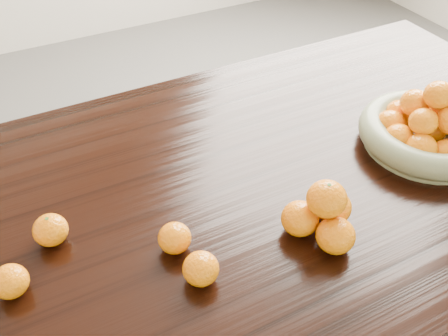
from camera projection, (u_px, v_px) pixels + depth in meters
name	position (u px, v px, depth m)	size (l,w,h in m)	color
dining_table	(227.00, 215.00, 1.19)	(2.00, 1.00, 0.75)	black
fruit_bowl	(428.00, 129.00, 1.23)	(0.34, 0.34, 0.18)	gray
orange_pyramid	(324.00, 215.00, 1.00)	(0.16, 0.15, 0.13)	orange
loose_orange_0	(51.00, 230.00, 0.99)	(0.07, 0.07, 0.07)	orange
loose_orange_1	(175.00, 238.00, 0.98)	(0.07, 0.07, 0.06)	orange
loose_orange_2	(201.00, 269.00, 0.92)	(0.07, 0.07, 0.06)	orange
loose_orange_3	(10.00, 281.00, 0.90)	(0.07, 0.07, 0.06)	orange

